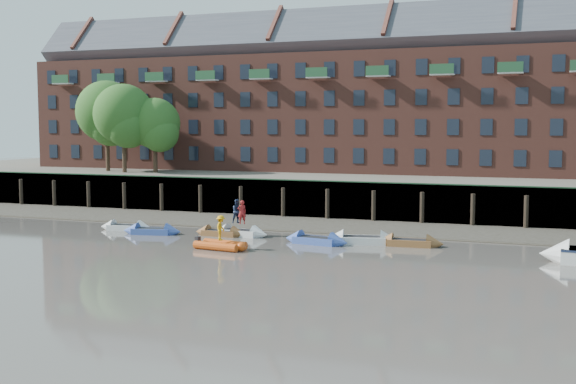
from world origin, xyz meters
The scene contains 18 objects.
ground centered at (0.00, 0.00, 0.00)m, with size 220.00×220.00×0.00m, color #5B554E.
foreshore centered at (0.00, 18.00, 0.00)m, with size 110.00×8.00×0.50m, color #3D382F.
mud_band centered at (0.00, 14.60, 0.00)m, with size 110.00×1.60×0.10m, color #4C4336.
river_wall centered at (0.00, 22.38, 1.59)m, with size 110.00×1.23×3.30m.
bank_terrace centered at (0.00, 36.00, 1.60)m, with size 110.00×28.00×3.20m, color #5E594D.
apartment_terrace centered at (0.00, 36.99, 12.82)m, with size 80.60×15.56×20.98m.
tree_cluster centered at (-25.62, 27.35, 9.00)m, with size 11.76×7.74×9.40m.
rowboat_0 centered at (-14.51, 10.48, 0.22)m, with size 4.37×1.66×1.24m.
rowboat_1 centered at (-11.66, 9.46, 0.23)m, with size 4.56×2.09×1.28m.
rowboat_2 centered at (-6.59, 10.49, 0.21)m, with size 4.08×1.30×1.17m.
rowboat_3 centered at (-5.20, 10.94, 0.23)m, with size 4.59×1.91×1.29m.
rowboat_4 centered at (1.00, 9.47, 0.24)m, with size 4.79×2.02×1.35m.
rowboat_5 centered at (3.88, 10.64, 0.26)m, with size 5.20×2.43×1.45m.
rowboat_6 centered at (7.09, 10.80, 0.23)m, with size 4.56×1.62×1.30m.
rib_tender centered at (-4.00, 5.33, 0.26)m, with size 3.57×2.07×0.60m.
person_rower_a centered at (-5.08, 10.92, 1.73)m, with size 0.63×0.41×1.72m, color maroon.
person_rower_b centered at (-5.52, 11.11, 1.75)m, with size 0.86×0.67×1.77m, color #19233F.
person_rib_crew centered at (-4.14, 5.44, 1.38)m, with size 1.05×0.60×1.63m, color orange.
Camera 1 is at (15.90, -36.25, 7.98)m, focal length 45.00 mm.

